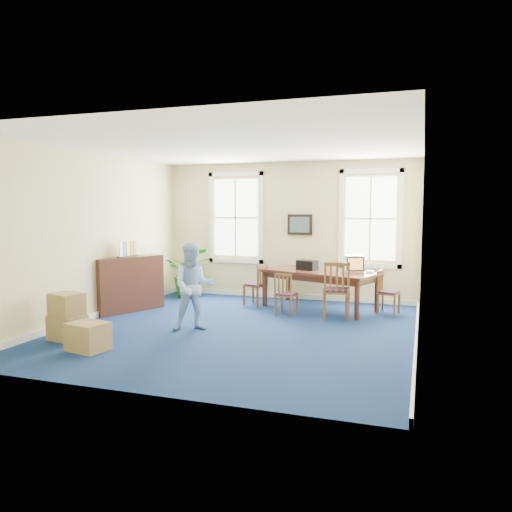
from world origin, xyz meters
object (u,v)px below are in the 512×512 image
(potted_plant, at_px, (190,272))
(cardboard_boxes, at_px, (81,315))
(chair_near_left, at_px, (286,294))
(conference_table, at_px, (319,290))
(crt_tv, at_px, (354,263))
(credenza, at_px, (128,283))
(man, at_px, (194,287))

(potted_plant, height_order, cardboard_boxes, potted_plant)
(chair_near_left, xyz_separation_m, cardboard_boxes, (-2.69, -2.81, -0.03))
(conference_table, xyz_separation_m, potted_plant, (-3.23, 0.47, 0.19))
(crt_tv, distance_m, credenza, 4.70)
(cardboard_boxes, bearing_deg, conference_table, 48.76)
(chair_near_left, height_order, potted_plant, potted_plant)
(cardboard_boxes, bearing_deg, man, 37.85)
(chair_near_left, height_order, cardboard_boxes, chair_near_left)
(cardboard_boxes, bearing_deg, credenza, 103.79)
(credenza, xyz_separation_m, potted_plant, (0.49, 1.92, 0.01))
(conference_table, xyz_separation_m, chair_near_left, (-0.49, -0.82, 0.02))
(chair_near_left, bearing_deg, man, 61.15)
(crt_tv, xyz_separation_m, man, (-2.43, -2.55, -0.22))
(conference_table, bearing_deg, man, -104.90)
(conference_table, bearing_deg, chair_near_left, -101.32)
(chair_near_left, bearing_deg, cardboard_boxes, 53.61)
(potted_plant, bearing_deg, crt_tv, -6.02)
(crt_tv, distance_m, man, 3.53)
(crt_tv, bearing_deg, man, -149.53)
(credenza, height_order, cardboard_boxes, credenza)
(conference_table, relative_size, potted_plant, 2.00)
(chair_near_left, xyz_separation_m, potted_plant, (-2.74, 1.29, 0.17))
(man, height_order, credenza, man)
(crt_tv, bearing_deg, cardboard_boxes, -152.47)
(potted_plant, bearing_deg, man, -62.91)
(crt_tv, xyz_separation_m, potted_plant, (-3.95, 0.42, -0.39))
(conference_table, distance_m, chair_near_left, 0.96)
(conference_table, height_order, potted_plant, potted_plant)
(credenza, relative_size, cardboard_boxes, 1.07)
(chair_near_left, distance_m, cardboard_boxes, 3.90)
(potted_plant, relative_size, cardboard_boxes, 0.86)
(potted_plant, bearing_deg, conference_table, -8.28)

